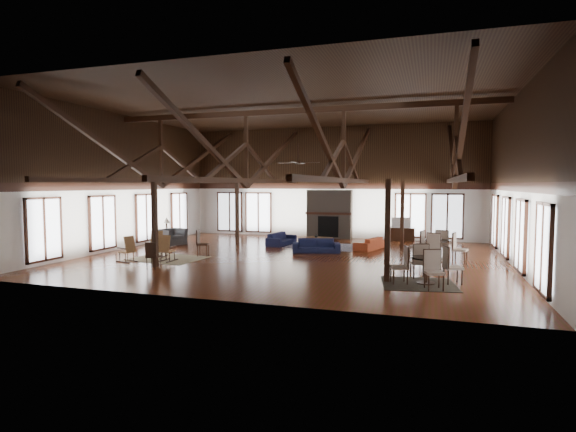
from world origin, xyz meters
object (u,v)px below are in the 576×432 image
(coffee_table, at_px, (319,238))
(armchair, at_px, (172,237))
(sofa_navy_front, at_px, (316,246))
(sofa_orange, at_px, (369,243))
(tv_console, at_px, (401,234))
(cafe_table_near, at_px, (426,265))
(sofa_navy_left, at_px, (281,239))
(cafe_table_far, at_px, (438,247))

(coffee_table, xyz_separation_m, armchair, (-6.91, -1.55, 0.01))
(sofa_navy_front, bearing_deg, sofa_orange, 23.57)
(sofa_orange, bearing_deg, armchair, -64.69)
(sofa_navy_front, height_order, tv_console, tv_console)
(cafe_table_near, bearing_deg, coffee_table, 125.71)
(sofa_navy_left, distance_m, cafe_table_near, 9.51)
(sofa_navy_left, height_order, armchair, armchair)
(cafe_table_far, bearing_deg, sofa_navy_front, 171.99)
(sofa_navy_front, xyz_separation_m, tv_console, (3.18, 5.36, 0.04))
(sofa_navy_left, bearing_deg, armchair, 113.81)
(sofa_orange, distance_m, armchair, 9.35)
(sofa_navy_front, height_order, sofa_navy_left, sofa_navy_front)
(coffee_table, height_order, armchair, armchair)
(cafe_table_far, relative_size, tv_console, 1.65)
(sofa_navy_left, xyz_separation_m, coffee_table, (1.87, 0.01, 0.09))
(cafe_table_near, height_order, cafe_table_far, cafe_table_far)
(cafe_table_far, distance_m, tv_console, 6.28)
(sofa_navy_front, relative_size, sofa_orange, 1.10)
(sofa_navy_front, bearing_deg, sofa_navy_left, 123.58)
(sofa_navy_left, height_order, cafe_table_near, cafe_table_near)
(sofa_orange, xyz_separation_m, armchair, (-9.26, -1.29, 0.11))
(sofa_navy_front, relative_size, tv_console, 1.52)
(coffee_table, height_order, cafe_table_near, cafe_table_near)
(tv_console, bearing_deg, coffee_table, -135.48)
(sofa_navy_left, xyz_separation_m, tv_console, (5.38, 3.46, 0.04))
(coffee_table, relative_size, cafe_table_far, 0.56)
(sofa_orange, xyz_separation_m, coffee_table, (-2.34, 0.26, 0.11))
(sofa_navy_left, bearing_deg, cafe_table_far, -103.28)
(sofa_orange, height_order, coffee_table, sofa_orange)
(coffee_table, height_order, tv_console, tv_console)
(coffee_table, distance_m, tv_console, 4.92)
(sofa_navy_left, relative_size, tv_console, 1.49)
(sofa_navy_left, height_order, coffee_table, sofa_navy_left)
(sofa_navy_left, xyz_separation_m, armchair, (-5.04, -1.54, 0.09))
(cafe_table_near, bearing_deg, sofa_navy_left, 134.92)
(sofa_navy_left, xyz_separation_m, cafe_table_near, (6.71, -6.73, 0.25))
(sofa_orange, bearing_deg, coffee_table, -79.03)
(sofa_orange, height_order, cafe_table_far, cafe_table_far)
(cafe_table_near, height_order, tv_console, cafe_table_near)
(sofa_orange, distance_m, cafe_table_near, 6.94)
(sofa_navy_front, relative_size, armchair, 1.72)
(cafe_table_far, bearing_deg, sofa_navy_left, 159.94)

